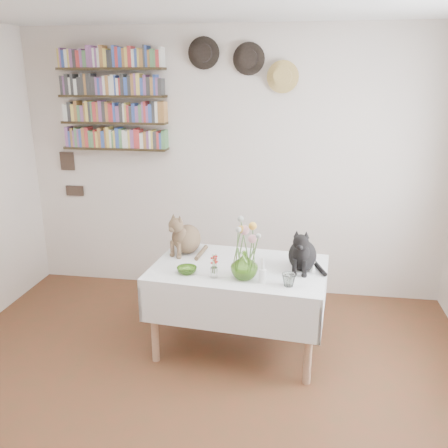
% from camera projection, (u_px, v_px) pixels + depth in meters
% --- Properties ---
extents(room, '(4.08, 4.58, 2.58)m').
position_uv_depth(room, '(168.00, 246.00, 2.35)').
color(room, brown).
rests_on(room, ground).
extents(dining_table, '(1.36, 0.94, 0.69)m').
position_uv_depth(dining_table, '(239.00, 287.00, 3.61)').
color(dining_table, white).
rests_on(dining_table, room).
extents(tabby_cat, '(0.35, 0.37, 0.35)m').
position_uv_depth(tabby_cat, '(187.00, 232.00, 3.80)').
color(tabby_cat, brown).
rests_on(tabby_cat, dining_table).
extents(black_cat, '(0.26, 0.32, 0.34)m').
position_uv_depth(black_cat, '(303.00, 247.00, 3.46)').
color(black_cat, black).
rests_on(black_cat, dining_table).
extents(flower_vase, '(0.24, 0.24, 0.20)m').
position_uv_depth(flower_vase, '(244.00, 265.00, 3.32)').
color(flower_vase, '#88C04B').
rests_on(flower_vase, dining_table).
extents(green_bowl, '(0.20, 0.20, 0.05)m').
position_uv_depth(green_bowl, '(187.00, 270.00, 3.43)').
color(green_bowl, '#88C04B').
rests_on(green_bowl, dining_table).
extents(drinking_glass, '(0.13, 0.13, 0.09)m').
position_uv_depth(drinking_glass, '(289.00, 280.00, 3.21)').
color(drinking_glass, white).
rests_on(drinking_glass, dining_table).
extents(candlestick, '(0.05, 0.05, 0.18)m').
position_uv_depth(candlestick, '(262.00, 275.00, 3.26)').
color(candlestick, white).
rests_on(candlestick, dining_table).
extents(berry_jar, '(0.05, 0.05, 0.20)m').
position_uv_depth(berry_jar, '(214.00, 266.00, 3.33)').
color(berry_jar, white).
rests_on(berry_jar, dining_table).
extents(porcelain_figurine, '(0.05, 0.05, 0.09)m').
position_uv_depth(porcelain_figurine, '(313.00, 267.00, 3.45)').
color(porcelain_figurine, white).
rests_on(porcelain_figurine, dining_table).
extents(flower_bouquet, '(0.17, 0.13, 0.39)m').
position_uv_depth(flower_bouquet, '(245.00, 232.00, 3.26)').
color(flower_bouquet, '#4C7233').
rests_on(flower_bouquet, flower_vase).
extents(bookshelf_unit, '(1.00, 0.16, 0.91)m').
position_uv_depth(bookshelf_unit, '(113.00, 100.00, 4.37)').
color(bookshelf_unit, black).
rests_on(bookshelf_unit, room).
extents(wall_hats, '(0.98, 0.09, 0.48)m').
position_uv_depth(wall_hats, '(245.00, 63.00, 4.12)').
color(wall_hats, black).
rests_on(wall_hats, room).
extents(wall_art_plaques, '(0.21, 0.02, 0.44)m').
position_uv_depth(wall_art_plaques, '(70.00, 174.00, 4.73)').
color(wall_art_plaques, '#38281E').
rests_on(wall_art_plaques, room).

